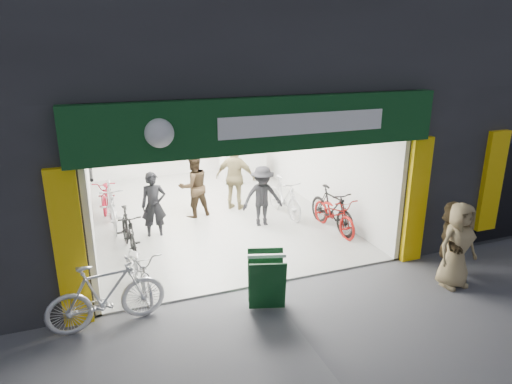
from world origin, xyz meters
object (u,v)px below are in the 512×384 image
bike_left_front (140,269)px  bike_right_front (332,209)px  parked_bike (106,295)px  sandwich_board (267,279)px  pedestrian_near (458,245)px

bike_left_front → bike_right_front: bearing=9.6°
bike_left_front → bike_right_front: bike_right_front is taller
parked_bike → sandwich_board: size_ratio=1.95×
bike_left_front → pedestrian_near: pedestrian_near is taller
bike_left_front → pedestrian_near: 5.78m
sandwich_board → bike_left_front: bearing=163.7°
pedestrian_near → bike_left_front: bearing=160.1°
bike_right_front → pedestrian_near: 3.27m
bike_right_front → sandwich_board: 3.78m
bike_left_front → parked_bike: (-0.62, -0.90, 0.11)m
parked_bike → sandwich_board: 2.60m
bike_left_front → sandwich_board: (1.95, -1.27, 0.08)m
bike_right_front → sandwich_board: bike_right_front is taller
parked_bike → sandwich_board: (2.57, -0.37, -0.03)m
bike_left_front → parked_bike: bearing=-131.0°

